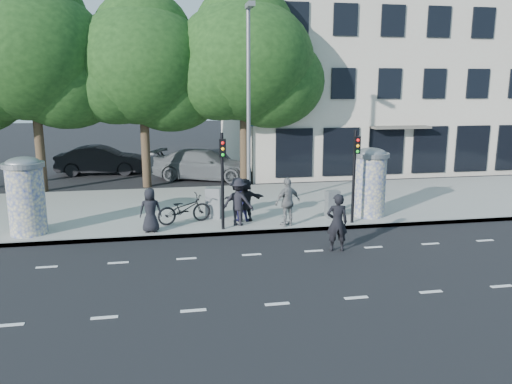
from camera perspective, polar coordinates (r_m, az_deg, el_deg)
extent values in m
plane|color=black|center=(14.24, 0.47, -9.02)|extent=(120.00, 120.00, 0.00)
cube|color=gray|center=(21.31, -3.30, -1.62)|extent=(40.00, 8.00, 0.15)
cube|color=slate|center=(17.53, -1.71, -4.65)|extent=(40.00, 0.10, 0.16)
cube|color=silver|center=(12.26, 2.43, -12.67)|extent=(32.00, 0.12, 0.01)
cube|color=silver|center=(15.54, -0.51, -7.17)|extent=(32.00, 0.12, 0.01)
cylinder|color=beige|center=(18.57, -24.75, -0.92)|extent=(1.20, 1.20, 2.30)
cylinder|color=slate|center=(18.35, -25.09, 2.82)|extent=(1.36, 1.36, 0.16)
ellipsoid|color=slate|center=(18.34, -25.11, 3.06)|extent=(1.10, 1.10, 0.38)
cylinder|color=beige|center=(19.72, 12.87, 0.61)|extent=(1.20, 1.20, 2.30)
cylinder|color=slate|center=(19.51, 13.04, 4.15)|extent=(1.36, 1.36, 0.16)
ellipsoid|color=slate|center=(19.50, 13.05, 4.38)|extent=(1.10, 1.10, 0.38)
cylinder|color=black|center=(17.32, -3.86, 1.16)|extent=(0.11, 0.11, 3.40)
cube|color=black|center=(16.95, -3.84, 5.03)|extent=(0.22, 0.14, 0.62)
cylinder|color=black|center=(18.47, 11.11, 1.66)|extent=(0.11, 0.11, 3.40)
cube|color=black|center=(18.12, 11.48, 5.28)|extent=(0.22, 0.14, 0.62)
cylinder|color=slate|center=(20.04, -0.86, 9.32)|extent=(0.16, 0.16, 8.00)
cube|color=slate|center=(19.83, -0.69, 20.59)|extent=(0.25, 0.90, 0.18)
cylinder|color=#38281C|center=(26.39, -23.51, 5.11)|extent=(0.44, 0.44, 4.73)
ellipsoid|color=black|center=(26.28, -24.29, 14.11)|extent=(7.20, 7.20, 6.12)
cylinder|color=#38281C|center=(25.93, -12.53, 5.38)|extent=(0.44, 0.44, 4.41)
ellipsoid|color=black|center=(25.78, -12.93, 13.95)|extent=(6.80, 6.80, 5.78)
cylinder|color=#38281C|center=(25.81, -1.36, 5.83)|extent=(0.44, 0.44, 4.59)
ellipsoid|color=black|center=(25.68, -1.41, 14.80)|extent=(7.00, 7.00, 5.95)
cube|color=beige|center=(36.09, 13.74, 13.20)|extent=(20.00, 15.00, 12.00)
cube|color=black|center=(29.54, 19.22, 4.61)|extent=(18.00, 0.10, 2.60)
cube|color=#59544C|center=(28.16, 16.18, 7.13)|extent=(3.20, 0.90, 0.12)
cube|color=#194C8C|center=(26.05, 0.77, 7.89)|extent=(1.60, 0.06, 0.30)
imported|color=black|center=(17.53, -11.98, -2.05)|extent=(0.76, 0.49, 1.55)
imported|color=#1D1C46|center=(18.60, -1.80, -0.96)|extent=(0.88, 0.77, 1.55)
imported|color=black|center=(17.96, -2.06, -1.12)|extent=(1.29, 1.03, 1.74)
imported|color=slate|center=(17.90, 3.64, -1.15)|extent=(1.18, 0.93, 1.77)
imported|color=black|center=(18.50, -1.26, -0.90)|extent=(1.55, 0.67, 1.63)
imported|color=black|center=(15.85, 9.25, -3.46)|extent=(0.72, 0.52, 1.84)
imported|color=black|center=(18.49, -8.21, -1.94)|extent=(1.27, 2.14, 1.06)
cube|color=gray|center=(19.08, -4.88, -1.23)|extent=(0.66, 0.56, 1.17)
cube|color=gray|center=(19.33, 8.73, -1.37)|extent=(0.53, 0.41, 1.04)
imported|color=black|center=(30.51, -17.24, 3.50)|extent=(2.07, 5.13, 1.66)
imported|color=slate|center=(27.74, -5.96, 3.14)|extent=(4.12, 6.10, 1.64)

